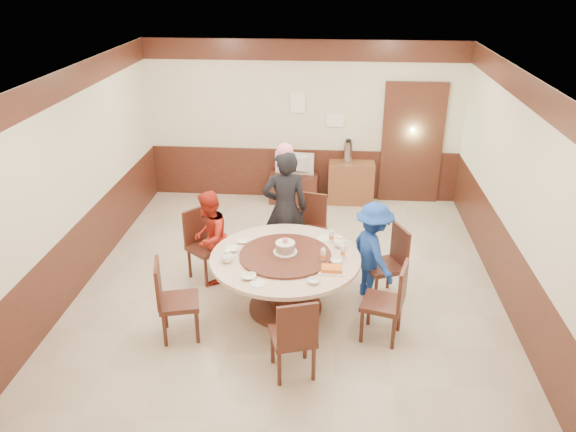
# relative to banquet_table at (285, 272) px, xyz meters

# --- Properties ---
(room) EXTENTS (6.00, 6.04, 2.84)m
(room) POSITION_rel_banquet_table_xyz_m (0.01, 0.72, 0.55)
(room) COLOR #C2AF9B
(room) RESTS_ON ground
(banquet_table) EXTENTS (1.81, 1.81, 0.78)m
(banquet_table) POSITION_rel_banquet_table_xyz_m (0.00, 0.00, 0.00)
(banquet_table) COLOR #441E15
(banquet_table) RESTS_ON ground
(chair_0) EXTENTS (0.58, 0.58, 0.97)m
(chair_0) POSITION_rel_banquet_table_xyz_m (1.24, 0.39, -0.23)
(chair_0) COLOR #441E15
(chair_0) RESTS_ON ground
(chair_1) EXTENTS (0.53, 0.53, 0.97)m
(chair_1) POSITION_rel_banquet_table_xyz_m (0.23, 1.31, -0.23)
(chair_1) COLOR #441E15
(chair_1) RESTS_ON ground
(chair_2) EXTENTS (0.62, 0.62, 0.97)m
(chair_2) POSITION_rel_banquet_table_xyz_m (-1.14, 0.71, -0.23)
(chair_2) COLOR #441E15
(chair_2) RESTS_ON ground
(chair_3) EXTENTS (0.54, 0.54, 0.97)m
(chair_3) POSITION_rel_banquet_table_xyz_m (-1.18, -0.63, -0.23)
(chair_3) COLOR #441E15
(chair_3) RESTS_ON ground
(chair_4) EXTENTS (0.55, 0.56, 0.97)m
(chair_4) POSITION_rel_banquet_table_xyz_m (0.18, -1.18, -0.23)
(chair_4) COLOR #441E15
(chair_4) RESTS_ON ground
(chair_5) EXTENTS (0.55, 0.54, 0.97)m
(chair_5) POSITION_rel_banquet_table_xyz_m (1.16, -0.47, -0.23)
(chair_5) COLOR #441E15
(chair_5) RESTS_ON ground
(person_standing) EXTENTS (0.69, 0.51, 1.72)m
(person_standing) POSITION_rel_banquet_table_xyz_m (-0.10, 1.12, 0.33)
(person_standing) COLOR black
(person_standing) RESTS_ON ground
(person_red) EXTENTS (0.55, 0.67, 1.29)m
(person_red) POSITION_rel_banquet_table_xyz_m (-1.06, 0.61, 0.11)
(person_red) COLOR #AC2416
(person_red) RESTS_ON ground
(person_blue) EXTENTS (0.80, 0.97, 1.31)m
(person_blue) POSITION_rel_banquet_table_xyz_m (1.08, 0.38, 0.12)
(person_blue) COLOR #183D9F
(person_blue) RESTS_ON ground
(birthday_cake) EXTENTS (0.29, 0.29, 0.20)m
(birthday_cake) POSITION_rel_banquet_table_xyz_m (-0.01, 0.05, 0.31)
(birthday_cake) COLOR white
(birthday_cake) RESTS_ON banquet_table
(teapot_left) EXTENTS (0.17, 0.15, 0.13)m
(teapot_left) POSITION_rel_banquet_table_xyz_m (-0.67, -0.19, 0.28)
(teapot_left) COLOR white
(teapot_left) RESTS_ON banquet_table
(teapot_right) EXTENTS (0.17, 0.15, 0.13)m
(teapot_right) POSITION_rel_banquet_table_xyz_m (0.65, 0.30, 0.28)
(teapot_right) COLOR white
(teapot_right) RESTS_ON banquet_table
(bowl_0) EXTENTS (0.15, 0.15, 0.04)m
(bowl_0) POSITION_rel_banquet_table_xyz_m (-0.57, 0.31, 0.23)
(bowl_0) COLOR white
(bowl_0) RESTS_ON banquet_table
(bowl_1) EXTENTS (0.14, 0.14, 0.04)m
(bowl_1) POSITION_rel_banquet_table_xyz_m (0.36, -0.58, 0.24)
(bowl_1) COLOR white
(bowl_1) RESTS_ON banquet_table
(bowl_2) EXTENTS (0.16, 0.16, 0.04)m
(bowl_2) POSITION_rel_banquet_table_xyz_m (-0.36, -0.54, 0.24)
(bowl_2) COLOR white
(bowl_2) RESTS_ON banquet_table
(bowl_3) EXTENTS (0.15, 0.15, 0.05)m
(bowl_3) POSITION_rel_banquet_table_xyz_m (0.61, -0.11, 0.24)
(bowl_3) COLOR white
(bowl_3) RESTS_ON banquet_table
(bowl_4) EXTENTS (0.16, 0.16, 0.04)m
(bowl_4) POSITION_rel_banquet_table_xyz_m (-0.66, 0.09, 0.24)
(bowl_4) COLOR white
(bowl_4) RESTS_ON banquet_table
(saucer_near) EXTENTS (0.18, 0.18, 0.01)m
(saucer_near) POSITION_rel_banquet_table_xyz_m (-0.25, -0.65, 0.22)
(saucer_near) COLOR white
(saucer_near) RESTS_ON banquet_table
(saucer_far) EXTENTS (0.18, 0.18, 0.01)m
(saucer_far) POSITION_rel_banquet_table_xyz_m (0.45, 0.50, 0.22)
(saucer_far) COLOR white
(saucer_far) RESTS_ON banquet_table
(shrimp_platter) EXTENTS (0.30, 0.20, 0.06)m
(shrimp_platter) POSITION_rel_banquet_table_xyz_m (0.56, -0.32, 0.24)
(shrimp_platter) COLOR white
(shrimp_platter) RESTS_ON banquet_table
(bottle_0) EXTENTS (0.06, 0.06, 0.16)m
(bottle_0) POSITION_rel_banquet_table_xyz_m (0.45, -0.09, 0.30)
(bottle_0) COLOR white
(bottle_0) RESTS_ON banquet_table
(bottle_1) EXTENTS (0.06, 0.06, 0.16)m
(bottle_1) POSITION_rel_banquet_table_xyz_m (0.69, 0.02, 0.30)
(bottle_1) COLOR white
(bottle_1) RESTS_ON banquet_table
(bottle_2) EXTENTS (0.06, 0.06, 0.16)m
(bottle_2) POSITION_rel_banquet_table_xyz_m (0.55, 0.42, 0.30)
(bottle_2) COLOR white
(bottle_2) RESTS_ON banquet_table
(tv_stand) EXTENTS (0.85, 0.45, 0.50)m
(tv_stand) POSITION_rel_banquet_table_xyz_m (-0.15, 3.46, -0.28)
(tv_stand) COLOR #441E15
(tv_stand) RESTS_ON ground
(television) EXTENTS (0.70, 0.18, 0.40)m
(television) POSITION_rel_banquet_table_xyz_m (-0.15, 3.46, 0.17)
(television) COLOR gray
(television) RESTS_ON tv_stand
(side_cabinet) EXTENTS (0.80, 0.40, 0.75)m
(side_cabinet) POSITION_rel_banquet_table_xyz_m (0.87, 3.49, -0.16)
(side_cabinet) COLOR brown
(side_cabinet) RESTS_ON ground
(thermos) EXTENTS (0.15, 0.15, 0.38)m
(thermos) POSITION_rel_banquet_table_xyz_m (0.80, 3.49, 0.41)
(thermos) COLOR silver
(thermos) RESTS_ON side_cabinet
(notice_left) EXTENTS (0.25, 0.00, 0.35)m
(notice_left) POSITION_rel_banquet_table_xyz_m (-0.09, 3.66, 1.22)
(notice_left) COLOR white
(notice_left) RESTS_ON room
(notice_right) EXTENTS (0.30, 0.00, 0.22)m
(notice_right) POSITION_rel_banquet_table_xyz_m (0.56, 3.66, 0.92)
(notice_right) COLOR white
(notice_right) RESTS_ON room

